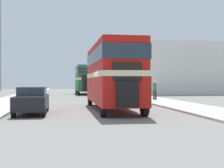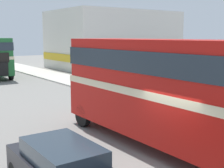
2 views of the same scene
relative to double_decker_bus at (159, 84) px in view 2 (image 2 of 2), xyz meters
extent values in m
plane|color=slate|center=(-1.16, -1.81, -2.49)|extent=(120.00, 120.00, 0.00)
cube|color=#B2140F|center=(0.00, 0.02, -1.18)|extent=(2.48, 9.83, 1.62)
cube|color=beige|center=(0.00, 0.02, -0.22)|extent=(2.51, 9.88, 0.29)
cube|color=#B2140F|center=(0.00, 0.02, 0.81)|extent=(2.43, 9.63, 1.77)
cube|color=#232D38|center=(0.00, 0.02, 0.90)|extent=(2.51, 9.73, 0.80)
cylinder|color=black|center=(-1.10, 3.99, -1.96)|extent=(0.28, 1.05, 1.05)
cylinder|color=black|center=(1.10, 3.99, -1.96)|extent=(0.28, 1.05, 1.05)
cube|color=black|center=(-0.04, 20.90, -1.28)|extent=(1.08, 0.20, 1.26)
cube|color=black|center=(-0.04, 21.04, -0.21)|extent=(1.44, 0.12, 0.92)
cylinder|color=black|center=(1.02, 21.84, -1.96)|extent=(0.28, 1.05, 1.05)
cube|color=#232D38|center=(-4.91, -1.59, -1.19)|extent=(1.48, 2.40, 0.48)
cylinder|color=black|center=(-4.16, 0.09, -2.17)|extent=(0.20, 0.64, 0.64)
cylinder|color=#282833|center=(5.49, 8.98, -1.93)|extent=(0.16, 0.16, 0.88)
cylinder|color=#282833|center=(5.69, 8.98, -1.93)|extent=(0.16, 0.16, 0.88)
cylinder|color=#336B42|center=(5.59, 8.98, -1.14)|extent=(0.37, 0.37, 0.70)
sphere|color=beige|center=(5.59, 8.98, -0.67)|extent=(0.24, 0.24, 0.24)
cube|color=silver|center=(16.61, 26.49, 1.28)|extent=(15.72, 11.03, 7.52)
cube|color=gold|center=(8.69, 26.49, -0.83)|extent=(0.12, 10.48, 0.90)
camera|label=1|loc=(-3.15, -20.04, -0.64)|focal=50.00mm
camera|label=2|loc=(-8.32, -8.69, 1.83)|focal=50.00mm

